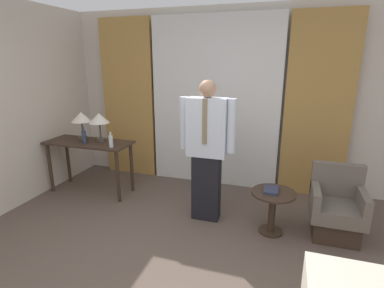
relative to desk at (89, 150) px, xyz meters
The scene contains 13 objects.
wall_back 2.07m from the desk, 31.61° to the left, with size 10.00×0.06×2.70m.
curtain_sheer_center 1.99m from the desk, 28.25° to the left, with size 1.98×0.06×2.58m.
curtain_drape_left 1.11m from the desk, 78.24° to the left, with size 0.90×0.06×2.58m.
curtain_drape_right 3.33m from the desk, 15.88° to the left, with size 0.90×0.06×2.58m.
desk is the anchor object (origin of this frame).
table_lamp_left 0.48m from the desk, 150.01° to the left, with size 0.29×0.29×0.42m.
table_lamp_right 0.48m from the desk, 29.99° to the left, with size 0.29×0.29×0.42m.
bottle_near_edge 0.54m from the desk, 17.32° to the right, with size 0.06×0.06×0.22m.
bottle_by_lamp 0.25m from the desk, 79.10° to the right, with size 0.06×0.06×0.24m.
person 1.90m from the desk, ahead, with size 0.67×0.22×1.73m.
armchair 3.38m from the desk, ahead, with size 0.56×0.55×0.80m.
side_table 2.71m from the desk, ahead, with size 0.50×0.50×0.51m.
book 2.66m from the desk, ahead, with size 0.16×0.23×0.03m.
Camera 1 is at (1.07, -1.86, 1.95)m, focal length 28.00 mm.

